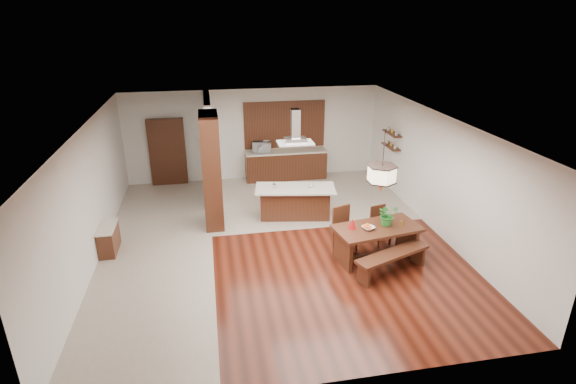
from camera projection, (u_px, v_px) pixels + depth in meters
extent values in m
plane|color=#38120A|center=(276.00, 241.00, 10.76)|extent=(9.00, 9.00, 0.00)
cube|color=white|center=(274.00, 122.00, 9.67)|extent=(8.00, 9.00, 0.04)
cube|color=silver|center=(253.00, 135.00, 14.32)|extent=(8.00, 0.04, 2.90)
cube|color=silver|center=(326.00, 302.00, 6.12)|extent=(8.00, 0.04, 2.90)
cube|color=silver|center=(90.00, 197.00, 9.55)|extent=(0.04, 9.00, 2.90)
cube|color=silver|center=(438.00, 174.00, 10.89)|extent=(0.04, 9.00, 2.90)
cube|color=#B0A292|center=(158.00, 251.00, 10.30)|extent=(2.50, 9.00, 0.01)
cube|color=#B0A292|center=(304.00, 198.00, 13.25)|extent=(5.50, 4.00, 0.01)
cube|color=#371F0D|center=(274.00, 123.00, 9.68)|extent=(8.00, 9.00, 0.02)
cube|color=#32180E|center=(212.00, 171.00, 11.08)|extent=(0.45, 1.00, 2.90)
cube|color=silver|center=(210.00, 147.00, 12.99)|extent=(0.18, 2.40, 2.90)
cube|color=#32180E|center=(109.00, 239.00, 10.19)|extent=(0.37, 0.88, 0.63)
cube|color=#32180E|center=(168.00, 152.00, 13.93)|extent=(1.10, 0.20, 2.10)
cube|color=#32180E|center=(286.00, 166.00, 14.59)|extent=(2.60, 0.60, 0.90)
cube|color=beige|center=(286.00, 152.00, 14.41)|extent=(2.60, 0.62, 0.05)
cube|color=olive|center=(284.00, 124.00, 14.34)|extent=(2.60, 0.08, 1.50)
cube|color=#32180E|center=(391.00, 147.00, 13.25)|extent=(0.26, 0.90, 0.04)
cube|color=#32180E|center=(392.00, 133.00, 13.10)|extent=(0.26, 0.90, 0.04)
cube|color=#32180E|center=(377.00, 228.00, 9.75)|extent=(1.99, 1.23, 0.06)
cube|color=#32180E|center=(343.00, 250.00, 9.64)|extent=(0.21, 0.75, 0.71)
cube|color=#32180E|center=(407.00, 238.00, 10.16)|extent=(0.21, 0.75, 0.71)
imported|color=#287A2A|center=(388.00, 215.00, 9.74)|extent=(0.47, 0.42, 0.49)
imported|color=beige|center=(368.00, 228.00, 9.62)|extent=(0.34, 0.34, 0.06)
cone|color=#B10C11|center=(352.00, 223.00, 9.63)|extent=(0.20, 0.20, 0.24)
cylinder|color=gold|center=(401.00, 223.00, 9.82)|extent=(0.07, 0.07, 0.09)
cube|color=#32180E|center=(295.00, 203.00, 11.89)|extent=(1.88, 0.96, 0.81)
cube|color=beige|center=(295.00, 188.00, 11.69)|extent=(2.18, 1.23, 0.04)
imported|color=silver|center=(311.00, 186.00, 11.67)|extent=(0.12, 0.12, 0.09)
imported|color=silver|center=(261.00, 147.00, 14.22)|extent=(0.61, 0.43, 0.32)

